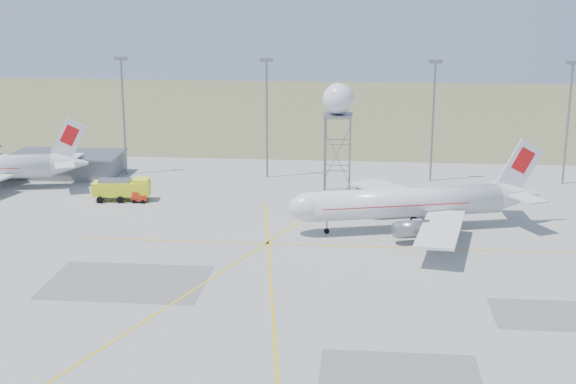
# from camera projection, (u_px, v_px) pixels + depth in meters

# --- Properties ---
(ground) EXTENTS (400.00, 400.00, 0.00)m
(ground) POSITION_uv_depth(u_px,v_px,m) (290.00, 348.00, 74.80)
(ground) COLOR #A3A39D
(ground) RESTS_ON ground
(grass_strip) EXTENTS (400.00, 120.00, 0.03)m
(grass_strip) POSITION_uv_depth(u_px,v_px,m) (339.00, 110.00, 209.48)
(grass_strip) COLOR #525C32
(grass_strip) RESTS_ON ground
(building_grey) EXTENTS (19.00, 10.00, 3.90)m
(building_grey) POSITION_uv_depth(u_px,v_px,m) (67.00, 164.00, 139.91)
(building_grey) COLOR gray
(building_grey) RESTS_ON ground
(mast_a) EXTENTS (2.20, 0.50, 20.50)m
(mast_a) POSITION_uv_depth(u_px,v_px,m) (123.00, 106.00, 138.33)
(mast_a) COLOR slate
(mast_a) RESTS_ON ground
(mast_b) EXTENTS (2.20, 0.50, 20.50)m
(mast_b) POSITION_uv_depth(u_px,v_px,m) (267.00, 108.00, 136.09)
(mast_b) COLOR slate
(mast_b) RESTS_ON ground
(mast_c) EXTENTS (2.20, 0.50, 20.50)m
(mast_c) POSITION_uv_depth(u_px,v_px,m) (433.00, 111.00, 133.57)
(mast_c) COLOR slate
(mast_c) RESTS_ON ground
(mast_d) EXTENTS (2.20, 0.50, 20.50)m
(mast_d) POSITION_uv_depth(u_px,v_px,m) (569.00, 113.00, 131.59)
(mast_d) COLOR slate
(mast_d) RESTS_ON ground
(airliner_main) EXTENTS (35.51, 33.76, 12.22)m
(airliner_main) POSITION_uv_depth(u_px,v_px,m) (411.00, 203.00, 109.31)
(airliner_main) COLOR silver
(airliner_main) RESTS_ON ground
(radar_tower) EXTENTS (4.90, 4.90, 17.72)m
(radar_tower) POSITION_uv_depth(u_px,v_px,m) (338.00, 132.00, 126.02)
(radar_tower) COLOR slate
(radar_tower) RESTS_ON ground
(fire_truck) EXTENTS (8.97, 4.26, 3.48)m
(fire_truck) POSITION_uv_depth(u_px,v_px,m) (123.00, 190.00, 124.06)
(fire_truck) COLOR yellow
(fire_truck) RESTS_ON ground
(baggage_tug) EXTENTS (2.25, 1.83, 1.71)m
(baggage_tug) POSITION_uv_depth(u_px,v_px,m) (139.00, 198.00, 123.35)
(baggage_tug) COLOR red
(baggage_tug) RESTS_ON ground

